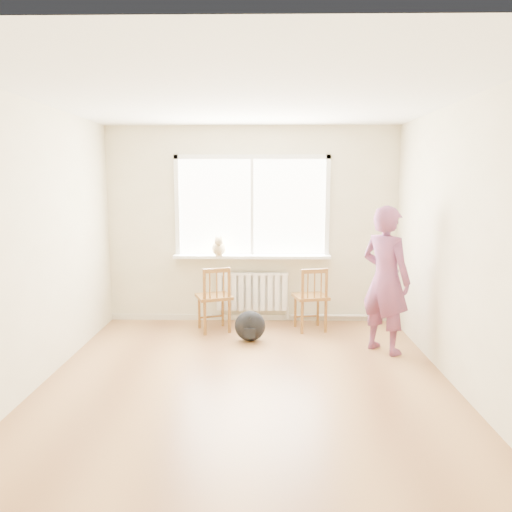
{
  "coord_description": "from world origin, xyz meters",
  "views": [
    {
      "loc": [
        0.17,
        -4.64,
        1.95
      ],
      "look_at": [
        0.07,
        1.2,
        1.08
      ],
      "focal_mm": 35.0,
      "sensor_mm": 36.0,
      "label": 1
    }
  ],
  "objects_px": {
    "cat": "(219,247)",
    "chair_left": "(215,299)",
    "chair_right": "(312,299)",
    "backpack": "(250,326)",
    "person": "(386,280)"
  },
  "relations": [
    {
      "from": "cat",
      "to": "backpack",
      "type": "distance_m",
      "value": 1.24
    },
    {
      "from": "chair_left",
      "to": "chair_right",
      "type": "xyz_separation_m",
      "value": [
        1.26,
        0.06,
        -0.01
      ]
    },
    {
      "from": "cat",
      "to": "backpack",
      "type": "relative_size",
      "value": 1.16
    },
    {
      "from": "chair_right",
      "to": "chair_left",
      "type": "bearing_deg",
      "value": -9.93
    },
    {
      "from": "person",
      "to": "cat",
      "type": "bearing_deg",
      "value": 19.93
    },
    {
      "from": "chair_right",
      "to": "cat",
      "type": "bearing_deg",
      "value": -26.6
    },
    {
      "from": "chair_right",
      "to": "cat",
      "type": "distance_m",
      "value": 1.43
    },
    {
      "from": "chair_left",
      "to": "cat",
      "type": "height_order",
      "value": "cat"
    },
    {
      "from": "person",
      "to": "cat",
      "type": "height_order",
      "value": "person"
    },
    {
      "from": "chair_left",
      "to": "cat",
      "type": "distance_m",
      "value": 0.73
    },
    {
      "from": "person",
      "to": "backpack",
      "type": "distance_m",
      "value": 1.72
    },
    {
      "from": "chair_right",
      "to": "backpack",
      "type": "relative_size",
      "value": 2.24
    },
    {
      "from": "chair_right",
      "to": "backpack",
      "type": "xyz_separation_m",
      "value": [
        -0.79,
        -0.44,
        -0.24
      ]
    },
    {
      "from": "cat",
      "to": "chair_left",
      "type": "bearing_deg",
      "value": -98.84
    },
    {
      "from": "chair_left",
      "to": "cat",
      "type": "xyz_separation_m",
      "value": [
        0.03,
        0.37,
        0.63
      ]
    }
  ]
}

